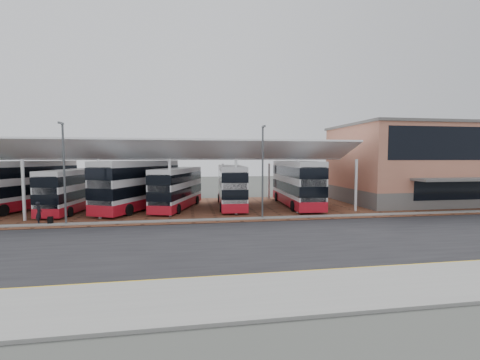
{
  "coord_description": "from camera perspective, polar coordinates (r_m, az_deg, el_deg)",
  "views": [
    {
      "loc": [
        -4.44,
        -20.77,
        5.35
      ],
      "look_at": [
        0.48,
        9.14,
        3.23
      ],
      "focal_mm": 24.0,
      "sensor_mm": 36.0,
      "label": 1
    }
  ],
  "objects": [
    {
      "name": "suitcase",
      "position": [
        29.78,
        -30.65,
        -6.2
      ],
      "size": [
        0.36,
        0.26,
        0.62
      ],
      "primitive_type": "cube",
      "color": "black",
      "rests_on": "forecourt"
    },
    {
      "name": "north_kerb",
      "position": [
        27.83,
        0.01,
        -6.94
      ],
      "size": [
        120.0,
        0.8,
        0.14
      ],
      "primitive_type": "cube",
      "color": "gray",
      "rests_on": "ground"
    },
    {
      "name": "road",
      "position": [
        20.95,
        3.26,
        -10.78
      ],
      "size": [
        120.0,
        14.0,
        0.02
      ],
      "primitive_type": "cube",
      "color": "black",
      "rests_on": "ground"
    },
    {
      "name": "lamp_east",
      "position": [
        27.81,
        4.05,
        1.94
      ],
      "size": [
        0.16,
        0.9,
        8.07
      ],
      "color": "#4D5155",
      "rests_on": "ground"
    },
    {
      "name": "canopy",
      "position": [
        34.74,
        -11.96,
        4.64
      ],
      "size": [
        37.0,
        11.63,
        7.07
      ],
      "color": "white",
      "rests_on": "ground"
    },
    {
      "name": "bus_4",
      "position": [
        34.53,
        -1.58,
        -1.15
      ],
      "size": [
        3.22,
        10.88,
        4.42
      ],
      "rotation": [
        0.0,
        0.0,
        -0.07
      ],
      "color": "silver",
      "rests_on": "forecourt"
    },
    {
      "name": "lamp_west",
      "position": [
        28.7,
        -28.81,
        1.52
      ],
      "size": [
        0.16,
        0.9,
        8.07
      ],
      "color": "#4D5155",
      "rests_on": "ground"
    },
    {
      "name": "bus_1",
      "position": [
        35.76,
        -27.53,
        -1.65
      ],
      "size": [
        3.52,
        10.23,
        4.13
      ],
      "rotation": [
        0.0,
        0.0,
        -0.12
      ],
      "color": "silver",
      "rests_on": "forecourt"
    },
    {
      "name": "yellow_line_far",
      "position": [
        15.68,
        7.99,
        -15.9
      ],
      "size": [
        120.0,
        0.12,
        0.01
      ],
      "primitive_type": "cube",
      "color": "#E6B608",
      "rests_on": "road"
    },
    {
      "name": "sidewalk",
      "position": [
        13.64,
        11.03,
        -18.87
      ],
      "size": [
        120.0,
        4.0,
        0.14
      ],
      "primitive_type": "cube",
      "color": "gray",
      "rests_on": "ground"
    },
    {
      "name": "terminal",
      "position": [
        44.23,
        29.03,
        2.6
      ],
      "size": [
        18.4,
        14.4,
        9.25
      ],
      "color": "#64615E",
      "rests_on": "ground"
    },
    {
      "name": "bus_2",
      "position": [
        34.65,
        -17.48,
        -0.86
      ],
      "size": [
        7.64,
        12.11,
        4.97
      ],
      "rotation": [
        0.0,
        0.0,
        -0.44
      ],
      "color": "silver",
      "rests_on": "forecourt"
    },
    {
      "name": "bus_0",
      "position": [
        39.45,
        -33.91,
        -0.79
      ],
      "size": [
        6.8,
        12.24,
        4.96
      ],
      "rotation": [
        0.0,
        0.0,
        -0.36
      ],
      "color": "silver",
      "rests_on": "forecourt"
    },
    {
      "name": "pedestrian",
      "position": [
        30.25,
        -32.15,
        -4.98
      ],
      "size": [
        0.59,
        0.74,
        1.79
      ],
      "primitive_type": "imported",
      "rotation": [
        0.0,
        0.0,
        1.84
      ],
      "color": "black",
      "rests_on": "forecourt"
    },
    {
      "name": "bus_3",
      "position": [
        34.01,
        -11.06,
        -1.48
      ],
      "size": [
        5.26,
        10.44,
        4.21
      ],
      "rotation": [
        0.0,
        0.0,
        -0.3
      ],
      "color": "silver",
      "rests_on": "forecourt"
    },
    {
      "name": "yellow_line_near",
      "position": [
        15.41,
        8.34,
        -16.27
      ],
      "size": [
        120.0,
        0.12,
        0.01
      ],
      "primitive_type": "cube",
      "color": "#E6B608",
      "rests_on": "road"
    },
    {
      "name": "ground",
      "position": [
        21.9,
        2.68,
        -10.16
      ],
      "size": [
        140.0,
        140.0,
        0.0
      ],
      "primitive_type": "plane",
      "color": "#3E403B"
    },
    {
      "name": "bus_5",
      "position": [
        35.84,
        9.96,
        -0.63
      ],
      "size": [
        3.53,
        12.06,
        4.91
      ],
      "rotation": [
        0.0,
        0.0,
        -0.06
      ],
      "color": "silver",
      "rests_on": "forecourt"
    },
    {
      "name": "forecourt",
      "position": [
        34.78,
        1.44,
        -4.81
      ],
      "size": [
        72.0,
        16.0,
        0.06
      ],
      "primitive_type": "cube",
      "color": "brown",
      "rests_on": "ground"
    }
  ]
}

